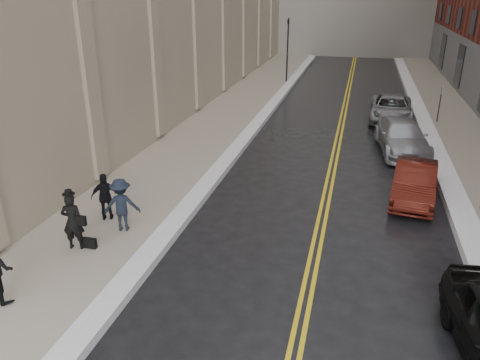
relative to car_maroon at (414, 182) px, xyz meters
The scene contains 15 objects.
ground 10.28m from the car_maroon, 123.40° to the right, with size 160.00×160.00×0.00m, color black.
sidewalk_left 12.60m from the car_maroon, 143.74° to the left, with size 4.00×64.00×0.15m, color gray.
sidewalk_right 8.19m from the car_maroon, 65.72° to the left, with size 3.00×64.00×0.15m, color gray.
lane_stripe_a 8.15m from the car_maroon, 113.69° to the left, with size 0.12×64.00×0.01m, color gold.
lane_stripe_b 8.06m from the car_maroon, 112.12° to the left, with size 0.12×64.00×0.01m, color gold.
snow_ridge_left 10.83m from the car_maroon, 136.51° to the left, with size 0.70×60.80×0.26m, color white.
snow_ridge_right 7.61m from the car_maroon, 78.56° to the left, with size 0.85×60.80×0.30m, color white.
traffic_signal 23.09m from the car_maroon, 111.03° to the left, with size 0.18×0.15×5.20m.
parking_sign_far 11.68m from the car_maroon, 78.85° to the left, with size 0.06×0.35×2.23m.
car_maroon is the anchor object (origin of this frame).
car_silver_near 5.72m from the car_maroon, 91.13° to the left, with size 2.11×5.19×1.51m, color #97989D.
car_silver_far 11.61m from the car_maroon, 91.78° to the left, with size 2.42×5.24×1.46m, color gray.
pedestrian_main 12.06m from the car_maroon, 147.17° to the right, with size 0.64×0.42×1.77m, color black.
pedestrian_b 10.61m from the car_maroon, 151.14° to the right, with size 1.13×0.65×1.75m, color black.
pedestrian_c 11.15m from the car_maroon, 155.83° to the right, with size 0.95×0.40×1.63m, color black.
Camera 1 is at (3.32, -8.62, 7.40)m, focal length 35.00 mm.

